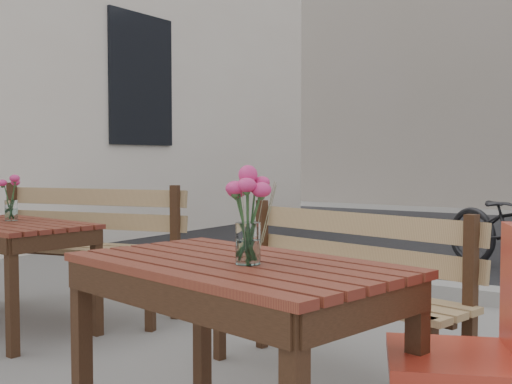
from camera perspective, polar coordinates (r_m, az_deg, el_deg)
main_table at (r=2.33m, az=-1.80°, el=-9.11°), size 1.33×0.94×0.75m
main_bench at (r=3.28m, az=7.63°, el=-7.09°), size 1.49×0.73×0.89m
red_chair at (r=2.28m, az=19.48°, el=-12.37°), size 0.58×0.58×0.89m
main_vase at (r=2.20m, az=-0.72°, el=-0.98°), size 0.19×0.19×0.34m
second_table at (r=4.43m, az=-21.01°, el=-4.03°), size 1.21×0.79×0.70m
second_bench at (r=4.78m, az=-15.14°, el=-3.56°), size 1.59×0.79×0.95m
second_vase at (r=4.52m, az=-20.95°, el=-0.42°), size 0.12×0.12×0.27m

